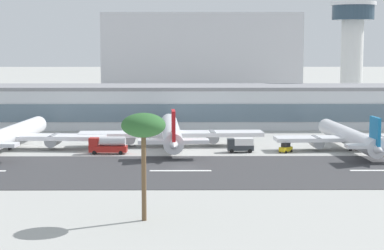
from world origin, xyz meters
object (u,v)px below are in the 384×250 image
service_baggage_tug_2 (286,148)px  palm_tree_1 (143,127)px  control_tower (352,45)px  airliner_blue_tail_gate_2 (350,138)px  service_box_truck_1 (240,144)px  distant_hotel_block (201,56)px  airliner_red_tail_gate_1 (171,133)px  airliner_navy_tail_gate_0 (10,136)px  service_fuel_truck_0 (108,145)px  terminal_building (182,106)px

service_baggage_tug_2 → palm_tree_1: 68.36m
control_tower → airliner_blue_tail_gate_2: bearing=-103.6°
control_tower → service_baggage_tug_2: (-34.45, -81.55, -23.55)m
airliner_blue_tail_gate_2 → service_box_truck_1: airliner_blue_tail_gate_2 is taller
control_tower → distant_hotel_block: control_tower is taller
service_box_truck_1 → palm_tree_1: palm_tree_1 is taller
airliner_red_tail_gate_1 → service_box_truck_1: airliner_red_tail_gate_1 is taller
airliner_navy_tail_gate_0 → service_fuel_truck_0: 24.73m
airliner_navy_tail_gate_0 → service_box_truck_1: bearing=-90.6°
palm_tree_1 → service_baggage_tug_2: bearing=64.9°
airliner_blue_tail_gate_2 → palm_tree_1: bearing=142.1°
airliner_red_tail_gate_1 → airliner_blue_tail_gate_2: 42.30m
distant_hotel_block → palm_tree_1: size_ratio=6.01×
airliner_navy_tail_gate_0 → service_fuel_truck_0: (23.80, -6.62, -1.24)m
control_tower → airliner_red_tail_gate_1: size_ratio=0.78×
terminal_building → control_tower: control_tower is taller
distant_hotel_block → airliner_red_tail_gate_1: (-10.63, -157.27, -16.30)m
control_tower → service_box_truck_1: size_ratio=6.48×
terminal_building → control_tower: 67.77m
service_box_truck_1 → terminal_building: bearing=-76.9°
control_tower → service_fuel_truck_0: size_ratio=4.58×
service_fuel_truck_0 → service_box_truck_1: bearing=-173.7°
service_box_truck_1 → airliner_navy_tail_gate_0: bearing=-6.3°
distant_hotel_block → airliner_navy_tail_gate_0: (-48.44, -161.66, -16.39)m
terminal_building → palm_tree_1: 113.78m
airliner_red_tail_gate_1 → service_fuel_truck_0: 17.87m
airliner_navy_tail_gate_0 → service_box_truck_1: airliner_navy_tail_gate_0 is taller
airliner_navy_tail_gate_0 → distant_hotel_block: bearing=-12.6°
control_tower → distant_hotel_block: size_ratio=0.44×
airliner_red_tail_gate_1 → service_fuel_truck_0: size_ratio=5.89×
terminal_building → airliner_blue_tail_gate_2: bearing=-51.7°
terminal_building → palm_tree_1: bearing=-92.3°
airliner_navy_tail_gate_0 → airliner_red_tail_gate_1: 38.06m
terminal_building → airliner_navy_tail_gate_0: bearing=-130.2°
control_tower → palm_tree_1: (-63.01, -142.49, -11.56)m
service_fuel_truck_0 → service_box_truck_1: 30.10m
terminal_building → airliner_red_tail_gate_1: size_ratio=3.27×
palm_tree_1 → service_fuel_truck_0: bearing=101.3°
control_tower → airliner_red_tail_gate_1: 96.80m
service_baggage_tug_2 → palm_tree_1: (-28.56, -60.94, 11.99)m
airliner_red_tail_gate_1 → service_baggage_tug_2: 28.05m
airliner_navy_tail_gate_0 → palm_tree_1: 75.50m
distant_hotel_block → palm_tree_1: distant_hotel_block is taller
distant_hotel_block → airliner_blue_tail_gate_2: distant_hotel_block is taller
palm_tree_1 → airliner_navy_tail_gate_0: bearing=118.4°
service_fuel_truck_0 → service_baggage_tug_2: bearing=-175.5°
airliner_blue_tail_gate_2 → service_fuel_truck_0: airliner_blue_tail_gate_2 is taller
distant_hotel_block → airliner_red_tail_gate_1: bearing=-93.9°
service_box_truck_1 → airliner_blue_tail_gate_2: bearing=-176.9°
service_fuel_truck_0 → service_baggage_tug_2: 40.42m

